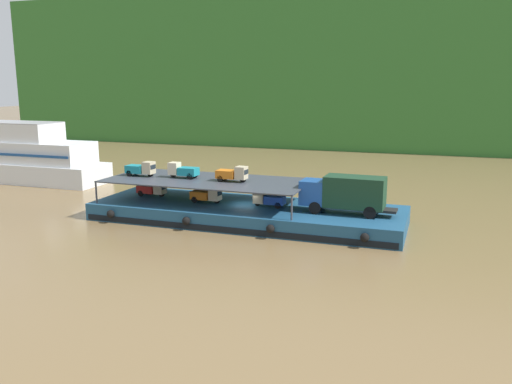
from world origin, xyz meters
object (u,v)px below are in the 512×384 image
(covered_lorry, at_px, (345,193))
(mini_truck_upper_mid, at_px, (183,170))
(mini_truck_upper_stern, at_px, (141,169))
(mini_truck_lower_aft, at_px, (207,195))
(passenger_ferry_upstream, at_px, (20,156))
(mini_truck_lower_stern, at_px, (152,189))
(cargo_barge, at_px, (247,213))
(mini_truck_lower_mid, at_px, (269,199))
(mini_truck_upper_fore, at_px, (233,174))

(covered_lorry, bearing_deg, mini_truck_upper_mid, 178.17)
(covered_lorry, bearing_deg, mini_truck_upper_stern, 179.80)
(covered_lorry, relative_size, mini_truck_lower_aft, 2.84)
(mini_truck_upper_mid, xyz_separation_m, passenger_ferry_upstream, (-27.29, 9.38, -1.14))
(mini_truck_lower_stern, relative_size, passenger_ferry_upstream, 0.13)
(cargo_barge, distance_m, mini_truck_lower_mid, 2.49)
(mini_truck_lower_stern, xyz_separation_m, passenger_ferry_upstream, (-23.84, 8.99, 0.86))
(covered_lorry, distance_m, mini_truck_upper_stern, 18.99)
(mini_truck_lower_mid, bearing_deg, passenger_ferry_upstream, 164.91)
(mini_truck_lower_mid, relative_size, mini_truck_upper_mid, 1.01)
(mini_truck_lower_stern, bearing_deg, mini_truck_lower_aft, -8.07)
(mini_truck_upper_stern, bearing_deg, mini_truck_lower_stern, 51.84)
(mini_truck_upper_stern, relative_size, passenger_ferry_upstream, 0.12)
(covered_lorry, distance_m, mini_truck_lower_mid, 6.69)
(cargo_barge, bearing_deg, mini_truck_lower_aft, -175.99)
(mini_truck_lower_aft, bearing_deg, passenger_ferry_upstream, 161.75)
(covered_lorry, bearing_deg, passenger_ferry_upstream, 166.84)
(mini_truck_lower_stern, xyz_separation_m, mini_truck_lower_mid, (11.72, -0.60, 0.00))
(cargo_barge, bearing_deg, mini_truck_lower_mid, -0.23)
(cargo_barge, height_order, mini_truck_lower_stern, mini_truck_lower_stern)
(covered_lorry, relative_size, mini_truck_lower_mid, 2.86)
(mini_truck_lower_aft, relative_size, mini_truck_lower_mid, 1.01)
(mini_truck_lower_aft, bearing_deg, cargo_barge, 4.01)
(cargo_barge, height_order, mini_truck_lower_mid, mini_truck_lower_mid)
(cargo_barge, bearing_deg, mini_truck_upper_mid, 178.20)
(mini_truck_lower_mid, relative_size, mini_truck_upper_stern, 1.00)
(mini_truck_upper_stern, xyz_separation_m, mini_truck_upper_fore, (9.04, 0.18, 0.00))
(cargo_barge, relative_size, mini_truck_upper_fore, 9.77)
(cargo_barge, distance_m, mini_truck_lower_stern, 9.81)
(cargo_barge, distance_m, mini_truck_upper_stern, 10.88)
(mini_truck_lower_stern, height_order, mini_truck_upper_mid, mini_truck_upper_mid)
(cargo_barge, xyz_separation_m, mini_truck_upper_mid, (-6.24, 0.20, 3.44))
(mini_truck_lower_aft, relative_size, mini_truck_upper_stern, 1.01)
(covered_lorry, distance_m, mini_truck_lower_aft, 12.37)
(passenger_ferry_upstream, bearing_deg, cargo_barge, -15.94)
(mini_truck_upper_mid, bearing_deg, mini_truck_lower_stern, 173.45)
(covered_lorry, height_order, mini_truck_upper_fore, mini_truck_upper_fore)
(mini_truck_lower_aft, distance_m, mini_truck_upper_stern, 6.93)
(covered_lorry, relative_size, mini_truck_upper_mid, 2.88)
(mini_truck_upper_fore, bearing_deg, covered_lorry, -1.43)
(mini_truck_lower_stern, bearing_deg, mini_truck_upper_mid, -6.55)
(mini_truck_upper_fore, height_order, passenger_ferry_upstream, passenger_ferry_upstream)
(mini_truck_lower_stern, relative_size, mini_truck_upper_mid, 1.01)
(covered_lorry, xyz_separation_m, mini_truck_lower_aft, (-12.33, 0.02, -1.00))
(mini_truck_upper_fore, bearing_deg, mini_truck_lower_stern, 175.75)
(mini_truck_upper_stern, height_order, passenger_ferry_upstream, passenger_ferry_upstream)
(mini_truck_upper_stern, bearing_deg, mini_truck_lower_mid, 0.96)
(mini_truck_lower_stern, distance_m, mini_truck_lower_mid, 11.74)
(passenger_ferry_upstream, bearing_deg, mini_truck_lower_stern, -20.65)
(mini_truck_upper_mid, relative_size, passenger_ferry_upstream, 0.12)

